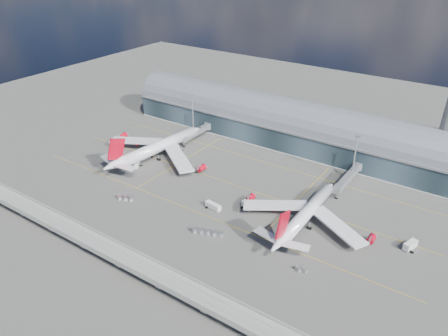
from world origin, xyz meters
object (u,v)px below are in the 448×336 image
Objects in this scene: service_truck_1 at (247,205)px; cargo_train_2 at (301,269)px; cargo_train_0 at (125,198)px; cargo_train_1 at (207,232)px; service_truck_4 at (318,205)px; floodlight_mast_left at (193,116)px; airliner_left at (156,148)px; service_truck_5 at (178,149)px; service_truck_0 at (137,165)px; service_truck_2 at (213,206)px; floodlight_mast_right at (354,158)px; airliner_right at (306,215)px; service_truck_3 at (410,245)px.

service_truck_1 reaches higher than cargo_train_2.
cargo_train_1 is at bearing -66.79° from cargo_train_0.
service_truck_4 reaches higher than cargo_train_2.
cargo_train_1 is (65.67, -75.64, -12.66)m from floodlight_mast_left.
floodlight_mast_left is 100.97m from cargo_train_1.
floodlight_mast_left is 86.20m from service_truck_1.
cargo_train_2 is (38.57, -24.59, -0.74)m from service_truck_1.
cargo_train_0 is at bearing -147.20° from service_truck_4.
service_truck_4 is (95.88, -31.17, -12.19)m from floodlight_mast_left.
floodlight_mast_left is at bearing 97.08° from airliner_left.
cargo_train_0 is at bearing -117.04° from service_truck_5.
service_truck_0 reaches higher than cargo_train_0.
service_truck_0 is 1.24× the size of cargo_train_2.
service_truck_2 reaches higher than service_truck_0.
service_truck_5 reaches higher than service_truck_4.
floodlight_mast_left reaches higher than service_truck_5.
floodlight_mast_right is 97.83m from service_truck_5.
service_truck_0 is at bearing -154.22° from floodlight_mast_right.
cargo_train_1 is at bearing -82.04° from service_truck_5.
airliner_right is 12.11× the size of service_truck_4.
floodlight_mast_left is at bearing 36.40° from cargo_train_0.
service_truck_3 is at bearing -67.11° from service_truck_2.
floodlight_mast_left is 4.06× the size of service_truck_0.
service_truck_3 is at bearing 4.22° from airliner_left.
cargo_train_1 is at bearing -134.51° from service_truck_3.
airliner_right is at bearing -55.32° from service_truck_5.
service_truck_2 reaches higher than cargo_train_0.
airliner_left reaches higher than service_truck_5.
airliner_left reaches higher than service_truck_4.
cargo_train_0 is at bearing 135.38° from service_truck_1.
floodlight_mast_right is at bearing -6.47° from service_truck_0.
cargo_train_0 is (-77.72, -44.69, -0.49)m from service_truck_4.
service_truck_5 is 0.74× the size of cargo_train_0.
service_truck_1 is (68.64, -15.51, -4.57)m from airliner_left.
airliner_right is 42.67m from cargo_train_1.
service_truck_2 is (57.51, -10.13, 0.20)m from service_truck_0.
service_truck_5 is at bearing 62.93° from service_truck_2.
service_truck_5 is at bearing -166.96° from floodlight_mast_right.
cargo_train_0 is (-51.23, -26.14, -0.64)m from service_truck_1.
service_truck_2 is (-43.17, -58.76, -12.11)m from floodlight_mast_right.
service_truck_1 is (-30.62, -49.72, -12.03)m from floodlight_mast_right.
service_truck_5 is at bearing -76.07° from floodlight_mast_left.
service_truck_3 reaches higher than service_truck_4.
service_truck_1 is at bearing -121.63° from floodlight_mast_right.
airliner_right is 42.39m from service_truck_3.
service_truck_0 is at bearing 94.52° from cargo_train_2.
airliner_left is 13.90× the size of cargo_train_2.
cargo_train_1 is (64.94, -41.43, -5.20)m from airliner_left.
floodlight_mast_right is 75.82m from cargo_train_2.
floodlight_mast_right is 3.11× the size of cargo_train_0.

